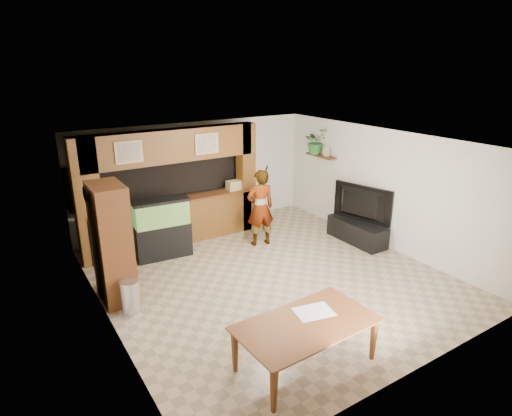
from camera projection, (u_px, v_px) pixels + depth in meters
floor at (270, 276)px, 8.27m from camera, size 6.50×6.50×0.00m
ceiling at (271, 143)px, 7.43m from camera, size 6.50×6.50×0.00m
wall_back at (196, 176)px, 10.44m from camera, size 6.00×0.00×6.00m
wall_left at (103, 249)px, 6.33m from camera, size 0.00×6.50×6.50m
wall_right at (383, 189)px, 9.37m from camera, size 0.00×6.50×6.50m
partition at (168, 187)px, 9.47m from camera, size 4.20×0.99×2.60m
wall_clock at (86, 194)px, 6.95m from camera, size 0.05×0.25×0.25m
wall_shelf at (321, 156)px, 10.72m from camera, size 0.25×0.90×0.04m
pantry_cabinet at (112, 244)px, 7.18m from camera, size 0.52×0.85×2.08m
trash_can at (131, 297)px, 7.00m from camera, size 0.32×0.32×0.58m
aquarium at (162, 229)px, 8.92m from camera, size 1.15×0.43×1.27m
tv_stand at (357, 232)px, 9.81m from camera, size 0.53×1.45×0.48m
television at (359, 205)px, 9.60m from camera, size 0.54×1.44×0.83m
photo_frame at (326, 152)px, 10.52m from camera, size 0.08×0.17×0.22m
potted_plant at (316, 141)px, 10.75m from camera, size 0.58×0.50×0.64m
person at (260, 208)px, 9.46m from camera, size 0.70×0.52×1.74m
microphone at (266, 169)px, 9.06m from camera, size 0.04×0.10×0.16m
dining_table at (307, 346)px, 5.72m from camera, size 1.92×1.11×0.67m
newspaper_a at (314, 312)px, 5.89m from camera, size 0.59×0.48×0.01m
counter_box at (234, 185)px, 10.16m from camera, size 0.34×0.24×0.22m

